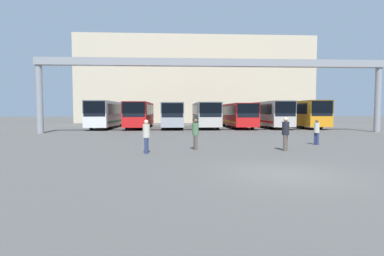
{
  "coord_description": "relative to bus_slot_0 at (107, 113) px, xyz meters",
  "views": [
    {
      "loc": [
        -3.75,
        -9.97,
        2.17
      ],
      "look_at": [
        -1.98,
        21.74,
        0.3
      ],
      "focal_mm": 28.0,
      "sensor_mm": 36.0,
      "label": 1
    }
  ],
  "objects": [
    {
      "name": "ground_plane",
      "position": [
        12.2,
        -27.8,
        -1.87
      ],
      "size": [
        200.0,
        200.0,
        0.0
      ],
      "primitive_type": "plane",
      "color": "#514F4C"
    },
    {
      "name": "building_backdrop",
      "position": [
        12.2,
        19.78,
        5.72
      ],
      "size": [
        41.94,
        12.0,
        15.19
      ],
      "color": "beige",
      "rests_on": "ground"
    },
    {
      "name": "overhead_gantry",
      "position": [
        12.2,
        -8.81,
        4.19
      ],
      "size": [
        33.62,
        0.8,
        7.11
      ],
      "color": "gray",
      "rests_on": "ground"
    },
    {
      "name": "bus_slot_0",
      "position": [
        0.0,
        0.0,
        0.0
      ],
      "size": [
        2.48,
        12.16,
        3.25
      ],
      "color": "silver",
      "rests_on": "ground"
    },
    {
      "name": "bus_slot_1",
      "position": [
        4.07,
        -0.52,
        -0.07
      ],
      "size": [
        2.59,
        11.11,
        3.13
      ],
      "color": "red",
      "rests_on": "ground"
    },
    {
      "name": "bus_slot_2",
      "position": [
        8.13,
        -0.41,
        -0.12
      ],
      "size": [
        2.5,
        11.33,
        3.04
      ],
      "color": "#999EA5",
      "rests_on": "ground"
    },
    {
      "name": "bus_slot_3",
      "position": [
        12.2,
        -0.41,
        -0.09
      ],
      "size": [
        2.6,
        11.34,
        3.09
      ],
      "color": "beige",
      "rests_on": "ground"
    },
    {
      "name": "bus_slot_4",
      "position": [
        16.26,
        -0.23,
        -0.14
      ],
      "size": [
        2.62,
        11.7,
        2.99
      ],
      "color": "red",
      "rests_on": "ground"
    },
    {
      "name": "bus_slot_5",
      "position": [
        20.33,
        -0.95,
        -0.01
      ],
      "size": [
        2.52,
        10.25,
        3.24
      ],
      "color": "beige",
      "rests_on": "ground"
    },
    {
      "name": "bus_slot_6",
      "position": [
        24.39,
        -0.28,
        0.03
      ],
      "size": [
        2.6,
        11.6,
        3.31
      ],
      "color": "orange",
      "rests_on": "ground"
    },
    {
      "name": "pedestrian_mid_left",
      "position": [
        6.99,
        -22.7,
        -0.97
      ],
      "size": [
        0.35,
        0.35,
        1.7
      ],
      "rotation": [
        0.0,
        0.0,
        4.68
      ],
      "color": "navy",
      "rests_on": "ground"
    },
    {
      "name": "pedestrian_near_right",
      "position": [
        17.35,
        -19.42,
        -1.02
      ],
      "size": [
        0.33,
        0.33,
        1.6
      ],
      "rotation": [
        0.0,
        0.0,
        5.3
      ],
      "color": "navy",
      "rests_on": "ground"
    },
    {
      "name": "pedestrian_near_left",
      "position": [
        9.55,
        -21.39,
        -0.97
      ],
      "size": [
        0.35,
        0.35,
        1.7
      ],
      "rotation": [
        0.0,
        0.0,
        1.72
      ],
      "color": "brown",
      "rests_on": "ground"
    },
    {
      "name": "pedestrian_near_center",
      "position": [
        14.36,
        -22.06,
        -0.92
      ],
      "size": [
        0.37,
        0.37,
        1.8
      ],
      "rotation": [
        0.0,
        0.0,
        4.14
      ],
      "color": "brown",
      "rests_on": "ground"
    }
  ]
}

